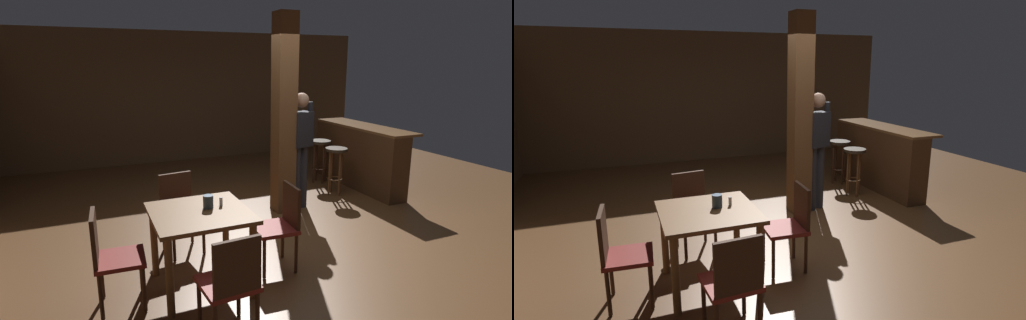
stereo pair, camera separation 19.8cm
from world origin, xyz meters
TOP-DOWN VIEW (x-y plane):
  - ground_plane at (0.00, 0.00)m, footprint 10.80×10.80m
  - wall_back at (0.00, 4.50)m, footprint 8.00×0.10m
  - pillar at (0.27, 0.72)m, footprint 0.28×0.28m
  - dining_table at (-1.40, -0.83)m, footprint 0.90×0.90m
  - chair_north at (-1.41, 0.03)m, footprint 0.47×0.47m
  - chair_west at (-2.22, -0.86)m, footprint 0.45×0.45m
  - chair_east at (-0.53, -0.80)m, footprint 0.45×0.45m
  - chair_south at (-1.41, -1.69)m, footprint 0.45×0.45m
  - napkin_cup at (-1.31, -0.77)m, footprint 0.10×0.10m
  - salt_shaker at (-1.17, -0.76)m, footprint 0.03×0.03m
  - standing_person at (0.54, 0.70)m, footprint 0.47×0.30m
  - bar_counter at (2.03, 1.27)m, footprint 0.56×2.11m
  - bar_stool_near at (1.41, 1.04)m, footprint 0.36×0.36m
  - bar_stool_mid at (1.54, 1.74)m, footprint 0.37×0.37m
  - bar_stool_far at (1.46, 2.44)m, footprint 0.32×0.32m

SIDE VIEW (x-z plane):
  - ground_plane at x=0.00m, z-range 0.00..0.00m
  - chair_north at x=-1.41m, z-range 0.06..0.95m
  - chair_west at x=-2.22m, z-range 0.06..0.95m
  - chair_east at x=-0.53m, z-range 0.06..0.95m
  - chair_south at x=-1.41m, z-range 0.06..0.95m
  - bar_counter at x=2.03m, z-range 0.01..1.09m
  - bar_stool_near at x=1.41m, z-range 0.20..0.98m
  - bar_stool_far at x=1.46m, z-range 0.19..0.99m
  - bar_stool_mid at x=1.54m, z-range 0.20..0.98m
  - dining_table at x=-1.40m, z-range 0.25..1.02m
  - salt_shaker at x=-1.17m, z-range 0.77..0.86m
  - napkin_cup at x=-1.31m, z-range 0.77..0.90m
  - standing_person at x=0.54m, z-range 0.14..1.86m
  - wall_back at x=0.00m, z-range 0.00..2.80m
  - pillar at x=0.27m, z-range 0.00..2.80m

